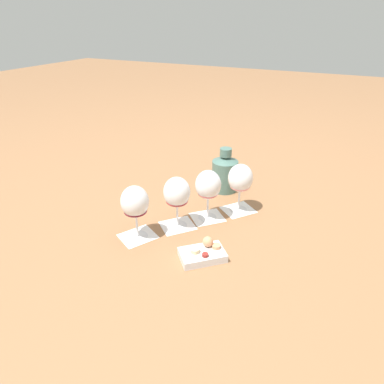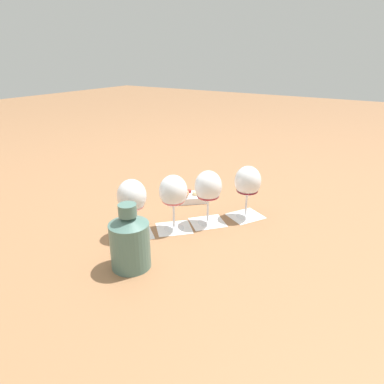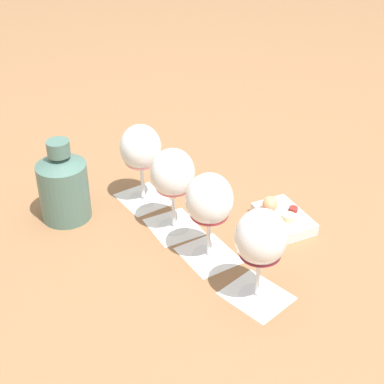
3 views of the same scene
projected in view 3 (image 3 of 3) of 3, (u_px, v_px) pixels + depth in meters
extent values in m
plane|color=#936642|center=(193.00, 241.00, 1.28)|extent=(8.00, 8.00, 0.00)
cube|color=white|center=(143.00, 199.00, 1.42)|extent=(0.16, 0.15, 0.00)
cube|color=white|center=(174.00, 227.00, 1.32)|extent=(0.16, 0.16, 0.00)
cube|color=white|center=(208.00, 255.00, 1.24)|extent=(0.16, 0.16, 0.00)
cube|color=white|center=(257.00, 296.00, 1.13)|extent=(0.15, 0.15, 0.00)
cylinder|color=white|center=(143.00, 198.00, 1.42)|extent=(0.07, 0.07, 0.01)
cylinder|color=white|center=(142.00, 181.00, 1.39)|extent=(0.01, 0.01, 0.09)
ellipsoid|color=white|center=(141.00, 148.00, 1.34)|extent=(0.10, 0.10, 0.11)
ellipsoid|color=pink|center=(141.00, 160.00, 1.36)|extent=(0.08, 0.08, 0.03)
cylinder|color=white|center=(174.00, 225.00, 1.32)|extent=(0.07, 0.07, 0.01)
cylinder|color=white|center=(173.00, 208.00, 1.30)|extent=(0.01, 0.01, 0.09)
ellipsoid|color=white|center=(173.00, 173.00, 1.25)|extent=(0.10, 0.10, 0.11)
ellipsoid|color=#D85D68|center=(173.00, 186.00, 1.26)|extent=(0.08, 0.08, 0.03)
cylinder|color=white|center=(208.00, 254.00, 1.23)|extent=(0.07, 0.07, 0.01)
cylinder|color=white|center=(209.00, 236.00, 1.21)|extent=(0.01, 0.01, 0.09)
ellipsoid|color=white|center=(209.00, 199.00, 1.16)|extent=(0.10, 0.10, 0.11)
ellipsoid|color=#A42F39|center=(209.00, 214.00, 1.18)|extent=(0.08, 0.08, 0.03)
cylinder|color=white|center=(257.00, 294.00, 1.13)|extent=(0.07, 0.07, 0.01)
cylinder|color=white|center=(258.00, 276.00, 1.10)|extent=(0.01, 0.01, 0.09)
ellipsoid|color=white|center=(261.00, 237.00, 1.06)|extent=(0.10, 0.10, 0.11)
ellipsoid|color=maroon|center=(260.00, 253.00, 1.08)|extent=(0.08, 0.08, 0.02)
cylinder|color=#4C7066|center=(64.00, 191.00, 1.32)|extent=(0.11, 0.11, 0.14)
cone|color=#4C7066|center=(60.00, 160.00, 1.28)|extent=(0.11, 0.11, 0.02)
cylinder|color=#4C7066|center=(58.00, 148.00, 1.27)|extent=(0.05, 0.05, 0.03)
cube|color=silver|center=(284.00, 219.00, 1.33)|extent=(0.16, 0.17, 0.03)
cylinder|color=tan|center=(270.00, 202.00, 1.35)|extent=(0.03, 0.03, 0.01)
cylinder|color=maroon|center=(293.00, 209.00, 1.33)|extent=(0.02, 0.02, 0.01)
cylinder|color=beige|center=(289.00, 217.00, 1.30)|extent=(0.03, 0.03, 0.01)
sphere|color=tan|center=(270.00, 204.00, 1.32)|extent=(0.03, 0.03, 0.03)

